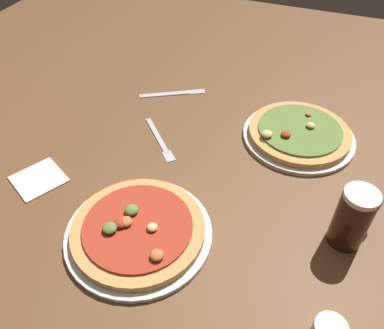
{
  "coord_description": "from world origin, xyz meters",
  "views": [
    {
      "loc": [
        0.27,
        -0.68,
        0.71
      ],
      "look_at": [
        0.0,
        0.0,
        0.02
      ],
      "focal_mm": 36.31,
      "sensor_mm": 36.0,
      "label": 1
    }
  ],
  "objects_px": {
    "napkin_folded": "(38,179)",
    "fork_left": "(160,140)",
    "beer_mug_dark": "(354,217)",
    "pizza_plate_far": "(299,134)",
    "pizza_plate_near": "(138,231)",
    "knife_right": "(173,93)"
  },
  "relations": [
    {
      "from": "pizza_plate_far",
      "to": "beer_mug_dark",
      "type": "height_order",
      "value": "beer_mug_dark"
    },
    {
      "from": "pizza_plate_far",
      "to": "napkin_folded",
      "type": "relative_size",
      "value": 2.69
    },
    {
      "from": "pizza_plate_near",
      "to": "beer_mug_dark",
      "type": "relative_size",
      "value": 2.18
    },
    {
      "from": "napkin_folded",
      "to": "knife_right",
      "type": "bearing_deg",
      "value": 71.58
    },
    {
      "from": "pizza_plate_far",
      "to": "fork_left",
      "type": "xyz_separation_m",
      "value": [
        -0.37,
        -0.15,
        -0.01
      ]
    },
    {
      "from": "knife_right",
      "to": "pizza_plate_near",
      "type": "bearing_deg",
      "value": -74.29
    },
    {
      "from": "pizza_plate_near",
      "to": "beer_mug_dark",
      "type": "distance_m",
      "value": 0.46
    },
    {
      "from": "fork_left",
      "to": "knife_right",
      "type": "height_order",
      "value": "same"
    },
    {
      "from": "beer_mug_dark",
      "to": "knife_right",
      "type": "relative_size",
      "value": 0.75
    },
    {
      "from": "pizza_plate_far",
      "to": "knife_right",
      "type": "xyz_separation_m",
      "value": [
        -0.43,
        0.08,
        -0.01
      ]
    },
    {
      "from": "beer_mug_dark",
      "to": "pizza_plate_near",
      "type": "bearing_deg",
      "value": -159.85
    },
    {
      "from": "beer_mug_dark",
      "to": "fork_left",
      "type": "distance_m",
      "value": 0.55
    },
    {
      "from": "napkin_folded",
      "to": "fork_left",
      "type": "distance_m",
      "value": 0.34
    },
    {
      "from": "pizza_plate_near",
      "to": "knife_right",
      "type": "distance_m",
      "value": 0.57
    },
    {
      "from": "pizza_plate_far",
      "to": "napkin_folded",
      "type": "xyz_separation_m",
      "value": [
        -0.59,
        -0.41,
        -0.01
      ]
    },
    {
      "from": "beer_mug_dark",
      "to": "napkin_folded",
      "type": "bearing_deg",
      "value": -172.78
    },
    {
      "from": "pizza_plate_near",
      "to": "knife_right",
      "type": "bearing_deg",
      "value": 105.71
    },
    {
      "from": "pizza_plate_far",
      "to": "beer_mug_dark",
      "type": "relative_size",
      "value": 2.11
    },
    {
      "from": "fork_left",
      "to": "knife_right",
      "type": "bearing_deg",
      "value": 104.36
    },
    {
      "from": "beer_mug_dark",
      "to": "fork_left",
      "type": "xyz_separation_m",
      "value": [
        -0.52,
        0.16,
        -0.07
      ]
    },
    {
      "from": "knife_right",
      "to": "napkin_folded",
      "type": "bearing_deg",
      "value": -108.42
    },
    {
      "from": "knife_right",
      "to": "pizza_plate_far",
      "type": "bearing_deg",
      "value": -10.86
    }
  ]
}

